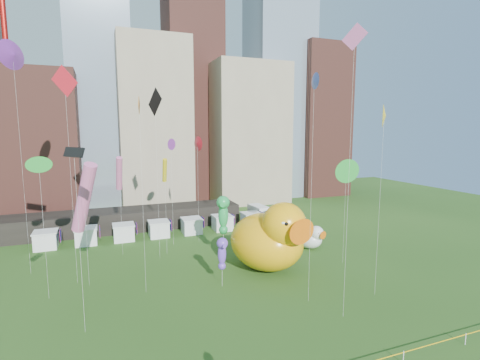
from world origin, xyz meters
name	(u,v)px	position (x,y,z in m)	size (l,w,h in m)	color
skyline	(143,103)	(2.25, 61.06, 21.44)	(101.00, 23.00, 68.00)	brown
pavilion	(121,220)	(-4.00, 42.00, 1.60)	(38.00, 6.00, 3.20)	black
vendor_tents	(159,229)	(1.02, 36.00, 1.11)	(33.24, 2.80, 2.40)	white
big_duck	(270,238)	(10.77, 18.29, 3.77)	(9.85, 11.55, 8.21)	#FFAD0D
small_duck	(311,238)	(19.21, 23.16, 1.50)	(4.24, 4.68, 3.26)	white
seahorse_green	(223,212)	(7.03, 23.60, 5.96)	(2.09, 2.33, 7.94)	silver
seahorse_purple	(222,251)	(4.35, 16.07, 3.76)	(1.19, 1.46, 5.15)	silver
box_truck	(260,213)	(19.08, 39.30, 1.32)	(2.83, 6.23, 2.58)	white
kite_0	(65,85)	(-9.47, 22.44, 20.15)	(2.47, 1.90, 22.06)	silver
kite_1	(119,174)	(-4.53, 29.54, 10.48)	(0.86, 2.60, 12.67)	silver
kite_2	(74,154)	(-8.42, 12.13, 14.07)	(1.64, 2.19, 14.56)	silver
kite_3	(346,171)	(19.98, 17.21, 11.09)	(2.78, 0.95, 12.48)	silver
kite_4	(165,170)	(0.82, 28.10, 10.79)	(0.65, 1.86, 12.37)	silver
kite_6	(139,115)	(-3.07, 17.61, 17.17)	(0.33, 1.66, 18.91)	silver
kite_7	(171,145)	(2.32, 31.56, 13.86)	(1.10, 1.36, 14.69)	silver
kite_8	(197,144)	(6.02, 31.74, 13.93)	(0.48, 2.02, 14.96)	silver
kite_9	(354,50)	(12.13, 6.72, 21.94)	(1.15, 1.72, 23.96)	silver
kite_10	(155,104)	(-0.29, 26.81, 18.82)	(1.15, 3.15, 20.76)	silver
kite_11	(39,165)	(-11.79, 19.40, 12.70)	(1.46, 0.63, 13.48)	silver
kite_12	(384,116)	(17.55, 9.00, 17.06)	(1.66, 1.80, 18.17)	silver
kite_13	(314,83)	(10.85, 10.22, 19.85)	(0.55, 1.42, 20.70)	silver
kite_15	(13,55)	(-14.43, 26.86, 23.40)	(1.48, 2.87, 24.89)	silver
kite_17	(84,198)	(-8.33, 21.48, 9.07)	(3.34, 4.42, 12.80)	silver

